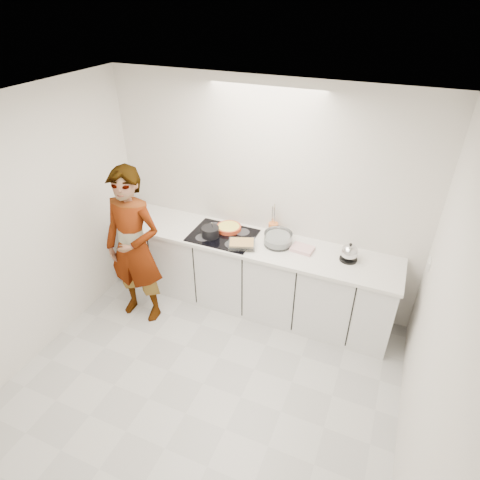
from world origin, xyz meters
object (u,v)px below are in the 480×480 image
at_px(tart_dish, 229,228).
at_px(saucepan, 210,232).
at_px(mixing_bowl, 278,239).
at_px(kettle, 349,253).
at_px(cook, 134,248).
at_px(baking_dish, 242,244).
at_px(hob, 223,235).
at_px(utensil_crock, 273,228).

bearing_deg(tart_dish, saucepan, -121.47).
relative_size(mixing_bowl, kettle, 1.72).
bearing_deg(cook, baking_dish, 22.25).
relative_size(hob, cook, 0.39).
bearing_deg(tart_dish, cook, -136.92).
bearing_deg(mixing_bowl, hob, -173.49).
relative_size(baking_dish, mixing_bowl, 0.94).
relative_size(mixing_bowl, cook, 0.20).
relative_size(hob, kettle, 3.45).
distance_m(kettle, utensil_crock, 0.91).
xyz_separation_m(tart_dish, utensil_crock, (0.49, 0.13, 0.03)).
distance_m(tart_dish, saucepan, 0.25).
xyz_separation_m(saucepan, cook, (-0.66, -0.53, -0.06)).
distance_m(utensil_crock, cook, 1.56).
height_order(saucepan, mixing_bowl, saucepan).
distance_m(saucepan, baking_dish, 0.41).
distance_m(mixing_bowl, utensil_crock, 0.23).
xyz_separation_m(hob, utensil_crock, (0.51, 0.26, 0.06)).
height_order(mixing_bowl, kettle, kettle).
bearing_deg(saucepan, cook, -141.40).
relative_size(hob, mixing_bowl, 2.00).
xyz_separation_m(baking_dish, mixing_bowl, (0.34, 0.21, 0.02)).
relative_size(tart_dish, saucepan, 1.71).
bearing_deg(mixing_bowl, saucepan, -168.39).
bearing_deg(hob, saucepan, -144.59).
bearing_deg(hob, baking_dish, -25.22).
relative_size(baking_dish, utensil_crock, 2.47).
distance_m(baking_dish, cook, 1.17).
bearing_deg(tart_dish, mixing_bowl, -5.45).
height_order(hob, kettle, kettle).
height_order(baking_dish, cook, cook).
height_order(tart_dish, baking_dish, baking_dish).
height_order(baking_dish, utensil_crock, utensil_crock).
height_order(hob, mixing_bowl, mixing_bowl).
height_order(tart_dish, kettle, kettle).
height_order(tart_dish, utensil_crock, utensil_crock).
height_order(saucepan, kettle, kettle).
bearing_deg(hob, utensil_crock, 27.45).
bearing_deg(utensil_crock, kettle, -12.25).
height_order(baking_dish, kettle, kettle).
xyz_separation_m(tart_dish, baking_dish, (0.27, -0.27, 0.00)).
xyz_separation_m(mixing_bowl, kettle, (0.77, -0.00, 0.02)).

